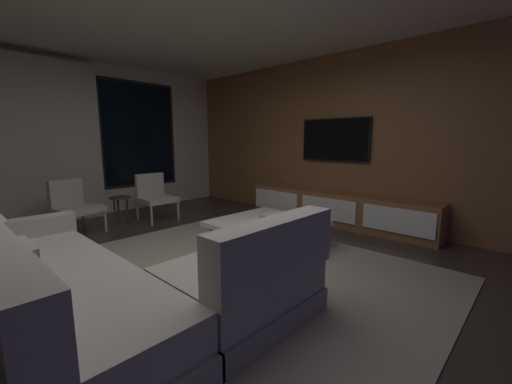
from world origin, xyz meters
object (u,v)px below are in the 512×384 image
(book_stack_on_coffee_table, at_px, (273,218))
(accent_chair_near_window, at_px, (155,194))
(sectional_couch, at_px, (108,289))
(media_console, at_px, (337,209))
(side_stool, at_px, (120,202))
(coffee_table, at_px, (267,234))
(mounted_tv, at_px, (335,140))
(accent_chair_by_curtain, at_px, (73,204))

(book_stack_on_coffee_table, bearing_deg, accent_chair_near_window, 94.57)
(sectional_couch, bearing_deg, media_console, 2.89)
(accent_chair_near_window, bearing_deg, side_stool, 172.20)
(sectional_couch, relative_size, book_stack_on_coffee_table, 8.89)
(sectional_couch, xyz_separation_m, accent_chair_near_window, (1.82, 2.62, 0.14))
(coffee_table, distance_m, side_stool, 2.56)
(accent_chair_near_window, distance_m, mounted_tv, 3.13)
(media_console, distance_m, mounted_tv, 1.13)
(book_stack_on_coffee_table, distance_m, mounted_tv, 2.04)
(accent_chair_near_window, bearing_deg, mounted_tv, -48.22)
(coffee_table, bearing_deg, accent_chair_by_curtain, 119.34)
(media_console, bearing_deg, accent_chair_near_window, 126.74)
(accent_chair_near_window, relative_size, media_console, 0.25)
(media_console, relative_size, mounted_tv, 2.61)
(coffee_table, xyz_separation_m, accent_chair_near_window, (-0.19, 2.37, 0.25))
(accent_chair_by_curtain, height_order, media_console, accent_chair_by_curtain)
(book_stack_on_coffee_table, bearing_deg, mounted_tv, 6.71)
(sectional_couch, xyz_separation_m, book_stack_on_coffee_table, (2.01, 0.17, 0.12))
(book_stack_on_coffee_table, relative_size, accent_chair_by_curtain, 0.36)
(accent_chair_by_curtain, xyz_separation_m, mounted_tv, (3.20, -2.35, 0.92))
(sectional_couch, distance_m, book_stack_on_coffee_table, 2.03)
(book_stack_on_coffee_table, distance_m, side_stool, 2.63)
(side_stool, height_order, media_console, media_console)
(side_stool, bearing_deg, mounted_tv, -42.17)
(mounted_tv, bearing_deg, accent_chair_near_window, 131.78)
(sectional_couch, distance_m, accent_chair_near_window, 3.19)
(accent_chair_near_window, relative_size, accent_chair_by_curtain, 1.00)
(book_stack_on_coffee_table, xyz_separation_m, mounted_tv, (1.80, 0.21, 0.94))
(coffee_table, bearing_deg, book_stack_on_coffee_table, -86.23)
(coffee_table, distance_m, mounted_tv, 2.15)
(accent_chair_near_window, height_order, mounted_tv, mounted_tv)
(book_stack_on_coffee_table, relative_size, side_stool, 0.61)
(accent_chair_by_curtain, bearing_deg, mounted_tv, -36.31)
(coffee_table, xyz_separation_m, mounted_tv, (1.81, 0.13, 1.16))
(sectional_couch, height_order, media_console, sectional_couch)
(book_stack_on_coffee_table, height_order, side_stool, book_stack_on_coffee_table)
(side_stool, distance_m, mounted_tv, 3.58)
(sectional_couch, height_order, accent_chair_by_curtain, sectional_couch)
(sectional_couch, xyz_separation_m, coffee_table, (2.01, 0.25, -0.10))
(side_stool, relative_size, media_console, 0.15)
(book_stack_on_coffee_table, distance_m, accent_chair_near_window, 2.45)
(mounted_tv, bearing_deg, coffee_table, -175.85)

